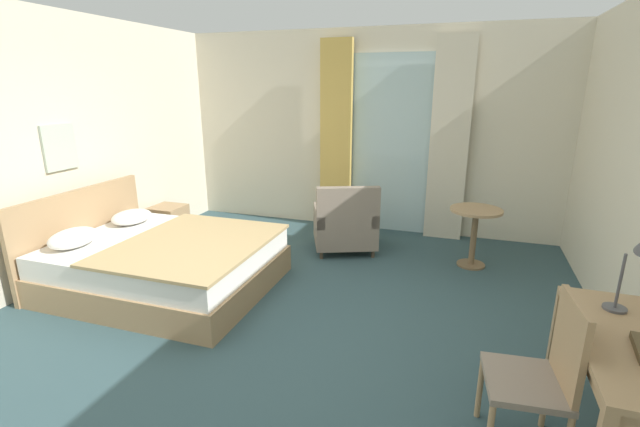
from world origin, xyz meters
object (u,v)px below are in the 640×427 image
Objects in this scene: desk_chair at (543,370)px; round_cafe_table at (475,225)px; bed at (161,261)px; writing_desk at (630,357)px; nightstand at (169,223)px; framed_picture at (60,147)px; armchair_by_window at (345,225)px.

round_cafe_table is (-0.35, 2.78, -0.03)m from desk_chair.
writing_desk is at bearing -15.03° from bed.
bed reaches higher than desk_chair.
writing_desk is at bearing -74.01° from round_cafe_table.
desk_chair is (4.37, -2.44, 0.31)m from nightstand.
writing_desk is 5.23m from framed_picture.
writing_desk is at bearing -26.06° from nightstand.
round_cafe_table is 4.69m from framed_picture.
bed is at bearing -55.55° from nightstand.
armchair_by_window is at bearing 46.09° from bed.
desk_chair is (-0.42, -0.10, -0.12)m from writing_desk.
bed is 4.06m from writing_desk.
nightstand is 0.98× the size of framed_picture.
framed_picture is (-2.73, -1.63, 1.09)m from armchair_by_window.
armchair_by_window is (1.57, 1.63, 0.06)m from bed.
writing_desk is 0.45m from desk_chair.
desk_chair is 1.39× the size of round_cafe_table.
desk_chair is (3.48, -1.14, 0.25)m from bed.
armchair_by_window reaches higher than writing_desk.
round_cafe_table is at bearing 20.92° from framed_picture.
nightstand is at bearing -172.29° from armchair_by_window.
armchair_by_window is 2.06× the size of framed_picture.
bed is at bearing -133.91° from armchair_by_window.
writing_desk is 1.27× the size of desk_chair.
framed_picture reaches higher than desk_chair.
writing_desk is at bearing -11.70° from framed_picture.
nightstand is at bearing -175.08° from round_cafe_table.
desk_chair is at bearing -18.18° from bed.
nightstand is 0.48× the size of desk_chair.
bed is 4.53× the size of framed_picture.
framed_picture reaches higher than armchair_by_window.
nightstand is 0.67× the size of round_cafe_table.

